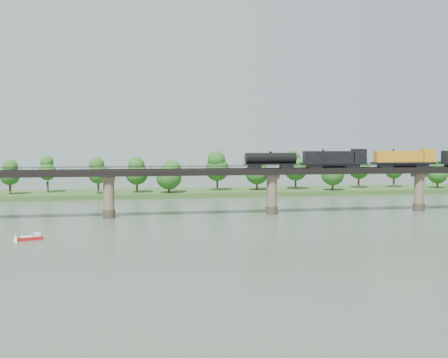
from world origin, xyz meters
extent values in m
plane|color=#3B4B3B|center=(0.00, 0.00, 0.00)|extent=(400.00, 400.00, 0.00)
cube|color=#2C5020|center=(0.00, 85.00, 0.80)|extent=(300.00, 24.00, 1.60)
cylinder|color=#473A2D|center=(-40.00, 30.00, 1.00)|extent=(3.00, 3.00, 2.00)
cylinder|color=#77614E|center=(-40.00, 30.00, 5.50)|extent=(2.60, 2.60, 9.00)
cube|color=#77614E|center=(-40.00, 30.00, 9.50)|extent=(3.20, 3.20, 1.00)
cylinder|color=#473A2D|center=(0.00, 30.00, 1.00)|extent=(3.00, 3.00, 2.00)
cylinder|color=#77614E|center=(0.00, 30.00, 5.50)|extent=(2.60, 2.60, 9.00)
cube|color=#77614E|center=(0.00, 30.00, 9.50)|extent=(3.20, 3.20, 1.00)
cylinder|color=#473A2D|center=(40.00, 30.00, 1.00)|extent=(3.00, 3.00, 2.00)
cylinder|color=#77614E|center=(40.00, 30.00, 5.50)|extent=(2.60, 2.60, 9.00)
cube|color=#77614E|center=(40.00, 30.00, 9.50)|extent=(3.20, 3.20, 1.00)
cube|color=black|center=(0.00, 30.00, 10.75)|extent=(220.00, 5.00, 1.50)
cube|color=black|center=(0.00, 29.25, 11.58)|extent=(220.00, 0.12, 0.16)
cube|color=black|center=(0.00, 30.75, 11.58)|extent=(220.00, 0.12, 0.16)
cube|color=black|center=(0.00, 27.60, 12.20)|extent=(220.00, 0.10, 0.10)
cube|color=black|center=(0.00, 32.40, 12.20)|extent=(220.00, 0.10, 0.10)
cube|color=black|center=(0.00, 27.60, 11.85)|extent=(0.08, 0.08, 0.70)
cube|color=black|center=(0.00, 32.40, 11.85)|extent=(0.08, 0.08, 0.70)
cylinder|color=#382619|center=(-71.77, 79.88, 3.24)|extent=(0.70, 0.70, 3.27)
sphere|color=#194E16|center=(-71.77, 79.88, 7.60)|extent=(6.20, 6.20, 6.20)
sphere|color=#194E16|center=(-71.77, 79.88, 10.32)|extent=(4.65, 4.65, 4.65)
cylinder|color=#382619|center=(-60.94, 84.18, 3.46)|extent=(0.70, 0.70, 3.71)
sphere|color=#194E16|center=(-60.94, 84.18, 8.41)|extent=(5.67, 5.67, 5.67)
sphere|color=#194E16|center=(-60.94, 84.18, 11.50)|extent=(4.25, 4.25, 4.25)
cylinder|color=#382619|center=(-44.43, 76.31, 3.35)|extent=(0.70, 0.70, 3.51)
sphere|color=#194E16|center=(-44.43, 76.31, 8.03)|extent=(6.31, 6.31, 6.31)
sphere|color=#194E16|center=(-44.43, 76.31, 10.96)|extent=(4.73, 4.73, 4.73)
cylinder|color=#382619|center=(-32.24, 78.84, 3.27)|extent=(0.70, 0.70, 3.34)
sphere|color=#194E16|center=(-32.24, 78.84, 7.73)|extent=(7.18, 7.18, 7.18)
sphere|color=#194E16|center=(-32.24, 78.84, 10.52)|extent=(5.39, 5.39, 5.39)
cylinder|color=#382619|center=(-22.01, 76.15, 3.01)|extent=(0.70, 0.70, 2.83)
sphere|color=#194E16|center=(-22.01, 76.15, 6.78)|extent=(8.26, 8.26, 8.26)
sphere|color=#194E16|center=(-22.01, 76.15, 9.14)|extent=(6.19, 6.19, 6.19)
cylinder|color=#382619|center=(-5.04, 82.68, 3.58)|extent=(0.70, 0.70, 3.96)
sphere|color=#194E16|center=(-5.04, 82.68, 8.87)|extent=(8.07, 8.07, 8.07)
sphere|color=#194E16|center=(-5.04, 82.68, 12.17)|extent=(6.05, 6.05, 6.05)
cylinder|color=#382619|center=(8.52, 81.14, 3.23)|extent=(0.70, 0.70, 3.27)
sphere|color=#194E16|center=(8.52, 81.14, 7.59)|extent=(8.03, 8.03, 8.03)
sphere|color=#194E16|center=(8.52, 81.14, 10.31)|extent=(6.02, 6.02, 6.02)
cylinder|color=#382619|center=(22.65, 82.31, 3.56)|extent=(0.70, 0.70, 3.92)
sphere|color=#194E16|center=(22.65, 82.31, 8.79)|extent=(8.29, 8.29, 8.29)
sphere|color=#194E16|center=(22.65, 82.31, 12.05)|extent=(6.21, 6.21, 6.21)
cylinder|color=#382619|center=(33.59, 75.35, 3.11)|extent=(0.70, 0.70, 3.02)
sphere|color=#194E16|center=(33.59, 75.35, 7.15)|extent=(7.74, 7.74, 7.74)
sphere|color=#194E16|center=(33.59, 75.35, 9.67)|extent=(5.80, 5.80, 5.80)
cylinder|color=#382619|center=(46.81, 84.03, 3.50)|extent=(0.70, 0.70, 3.80)
sphere|color=#194E16|center=(46.81, 84.03, 8.56)|extent=(7.47, 7.47, 7.47)
sphere|color=#194E16|center=(46.81, 84.03, 11.73)|extent=(5.60, 5.60, 5.60)
cylinder|color=#382619|center=(60.48, 84.26, 3.29)|extent=(0.70, 0.70, 3.38)
sphere|color=#194E16|center=(60.48, 84.26, 7.80)|extent=(6.23, 6.23, 6.23)
sphere|color=#194E16|center=(60.48, 84.26, 10.62)|extent=(4.67, 4.67, 4.67)
cylinder|color=#382619|center=(74.35, 78.39, 2.99)|extent=(0.70, 0.70, 2.77)
sphere|color=#194E16|center=(74.35, 78.39, 6.68)|extent=(7.04, 7.04, 7.04)
sphere|color=#194E16|center=(74.35, 78.39, 8.99)|extent=(5.28, 5.28, 5.28)
cube|color=black|center=(40.33, 30.00, 12.00)|extent=(3.66, 2.19, 1.01)
cube|color=black|center=(30.27, 30.00, 12.00)|extent=(3.66, 2.19, 1.01)
cube|color=black|center=(35.30, 30.00, 12.64)|extent=(17.36, 2.74, 0.46)
cube|color=orange|center=(33.93, 30.00, 14.33)|extent=(12.79, 2.47, 2.92)
cube|color=orange|center=(42.15, 30.00, 14.61)|extent=(3.29, 2.74, 3.47)
cylinder|color=black|center=(35.30, 30.00, 12.14)|extent=(5.48, 1.28, 1.28)
cube|color=black|center=(21.13, 30.00, 12.00)|extent=(3.66, 2.19, 1.01)
cube|color=black|center=(11.08, 30.00, 12.00)|extent=(3.66, 2.19, 1.01)
cube|color=black|center=(16.11, 30.00, 12.64)|extent=(17.36, 2.74, 0.46)
cube|color=black|center=(14.74, 30.00, 14.33)|extent=(12.79, 2.47, 2.92)
cube|color=black|center=(22.96, 30.00, 14.61)|extent=(3.29, 2.74, 3.47)
cylinder|color=black|center=(16.11, 30.00, 12.14)|extent=(5.48, 1.28, 1.28)
cube|color=black|center=(3.77, 30.00, 12.00)|extent=(3.20, 2.01, 1.01)
cube|color=black|center=(-4.45, 30.00, 12.00)|extent=(3.20, 2.01, 1.01)
cube|color=black|center=(-0.34, 30.00, 12.60)|extent=(13.71, 2.19, 0.27)
cylinder|color=black|center=(-0.34, 30.00, 14.06)|extent=(12.79, 2.74, 2.74)
cylinder|color=black|center=(-0.34, 30.00, 15.52)|extent=(0.64, 0.64, 0.46)
cube|color=#B41416|center=(-53.53, 1.90, 0.31)|extent=(4.68, 2.99, 0.62)
cube|color=white|center=(-54.19, 1.66, 0.66)|extent=(2.44, 1.96, 0.22)
cube|color=white|center=(-52.37, 2.32, 0.92)|extent=(1.35, 1.35, 0.62)
camera|label=1|loc=(-36.41, -105.42, 18.10)|focal=45.00mm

